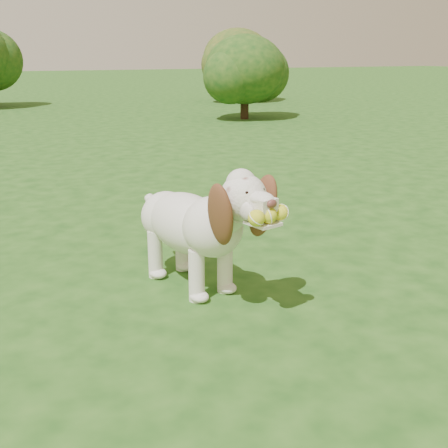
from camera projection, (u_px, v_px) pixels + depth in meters
name	position (u px, v px, depth m)	size (l,w,h in m)	color
ground	(112.00, 294.00, 3.15)	(80.00, 80.00, 0.00)	#194213
dog	(198.00, 221.00, 3.10)	(0.57, 1.16, 0.76)	silver
shrub_d	(245.00, 69.00, 11.06)	(1.59, 1.59, 1.64)	#382314
shrub_f	(237.00, 59.00, 14.88)	(1.84, 1.84, 1.91)	#382314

